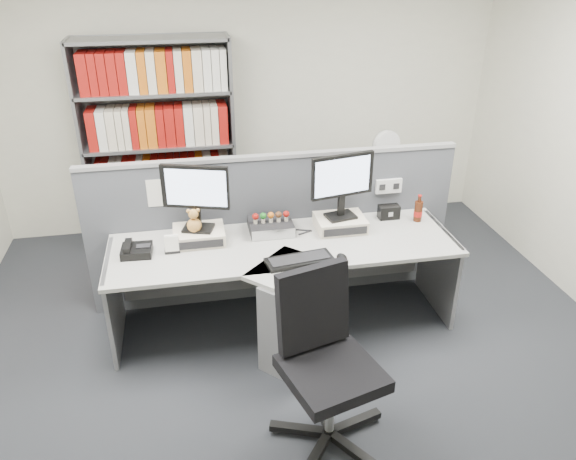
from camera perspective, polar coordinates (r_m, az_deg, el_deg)
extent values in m
plane|color=#2E3137|center=(3.95, 1.85, -16.32)|extent=(5.50, 5.50, 0.00)
cube|color=silver|center=(5.74, -4.05, 13.33)|extent=(5.00, 0.04, 2.70)
cube|color=#4E5159|center=(4.60, -1.41, 0.08)|extent=(3.00, 0.05, 1.25)
cube|color=#A6A6AB|center=(4.35, -1.50, 7.56)|extent=(3.00, 0.07, 0.03)
cube|color=white|center=(4.67, 10.22, 4.47)|extent=(0.22, 0.04, 0.12)
cube|color=white|center=(4.35, -13.20, 3.89)|extent=(0.16, 0.00, 0.22)
cube|color=white|center=(4.35, -7.94, 4.34)|extent=(0.16, 0.00, 0.22)
cube|color=white|center=(4.55, 7.35, 5.45)|extent=(0.16, 0.00, 0.22)
cube|color=#ADACA7|center=(4.19, -0.44, -1.57)|extent=(2.60, 0.80, 0.03)
cube|color=#ADACA7|center=(3.85, 0.65, -4.39)|extent=(0.74, 0.74, 0.03)
cube|color=gray|center=(3.95, 0.97, -9.74)|extent=(0.57, 0.57, 0.69)
cube|color=gray|center=(4.36, -17.35, -7.01)|extent=(0.03, 0.70, 0.72)
cube|color=gray|center=(4.73, 15.05, -3.78)|extent=(0.03, 0.70, 0.72)
cube|color=gray|center=(4.67, -1.22, -3.31)|extent=(2.50, 0.02, 0.45)
cube|color=beige|center=(4.24, -9.08, -0.52)|extent=(0.38, 0.30, 0.10)
cube|color=black|center=(4.11, -8.99, -1.48)|extent=(0.34, 0.01, 0.06)
cube|color=beige|center=(4.39, 5.36, 0.73)|extent=(0.38, 0.30, 0.10)
cube|color=black|center=(4.27, 5.90, -0.15)|extent=(0.34, 0.01, 0.06)
cube|color=black|center=(4.22, -9.14, 0.20)|extent=(0.26, 0.22, 0.02)
cube|color=black|center=(4.18, -9.23, 1.29)|extent=(0.06, 0.04, 0.18)
cube|color=black|center=(4.08, -9.48, 4.36)|extent=(0.48, 0.18, 0.33)
cube|color=#C6D8FF|center=(4.06, -9.39, 4.26)|extent=(0.43, 0.14, 0.28)
cube|color=black|center=(4.37, 5.39, 1.43)|extent=(0.25, 0.20, 0.02)
cube|color=black|center=(4.33, 5.44, 2.52)|extent=(0.06, 0.04, 0.18)
cube|color=black|center=(4.23, 5.59, 5.56)|extent=(0.50, 0.14, 0.33)
cube|color=#C6D8FF|center=(4.21, 5.61, 5.46)|extent=(0.45, 0.09, 0.28)
cube|color=black|center=(4.34, -1.79, 0.40)|extent=(0.33, 0.29, 0.09)
cube|color=silver|center=(4.21, -1.47, -0.48)|extent=(0.33, 0.01, 0.08)
cylinder|color=beige|center=(4.28, -3.34, 0.88)|extent=(0.03, 0.03, 0.03)
sphere|color=#A5140F|center=(4.26, -3.36, 1.39)|extent=(0.05, 0.05, 0.05)
cylinder|color=beige|center=(4.29, -2.55, 0.95)|extent=(0.03, 0.03, 0.03)
sphere|color=#19721E|center=(4.27, -2.56, 1.46)|extent=(0.05, 0.05, 0.05)
cylinder|color=beige|center=(4.29, -1.76, 1.02)|extent=(0.03, 0.03, 0.03)
sphere|color=orange|center=(4.28, -1.77, 1.53)|extent=(0.05, 0.05, 0.05)
cylinder|color=beige|center=(4.30, -0.97, 1.08)|extent=(0.03, 0.03, 0.03)
sphere|color=#593319|center=(4.28, -0.97, 1.59)|extent=(0.05, 0.05, 0.05)
cylinder|color=beige|center=(4.31, -0.18, 1.15)|extent=(0.03, 0.03, 0.03)
sphere|color=#A5140F|center=(4.29, -0.18, 1.66)|extent=(0.05, 0.05, 0.05)
cube|color=black|center=(3.94, 1.17, -3.10)|extent=(0.50, 0.24, 0.03)
cube|color=black|center=(3.93, 1.17, -2.90)|extent=(0.44, 0.18, 0.01)
ellipsoid|color=black|center=(3.97, 5.53, -2.85)|extent=(0.07, 0.12, 0.04)
cube|color=black|center=(4.17, -15.20, -2.06)|extent=(0.22, 0.21, 0.06)
cube|color=black|center=(4.15, -16.07, -1.55)|extent=(0.06, 0.18, 0.03)
cube|color=black|center=(4.14, -14.58, -1.60)|extent=(0.10, 0.06, 0.01)
cube|color=black|center=(4.15, -11.72, -2.06)|extent=(0.11, 0.07, 0.02)
cube|color=white|center=(4.10, -11.81, -1.41)|extent=(0.10, 0.04, 0.11)
cube|color=white|center=(4.14, -11.81, -1.12)|extent=(0.10, 0.04, 0.11)
sphere|color=#C68C42|center=(4.16, -9.55, 0.49)|extent=(0.11, 0.11, 0.11)
sphere|color=#C68C42|center=(4.12, -9.65, 1.63)|extent=(0.07, 0.07, 0.07)
sphere|color=#C68C42|center=(4.11, -10.16, 1.92)|extent=(0.03, 0.03, 0.03)
sphere|color=#C68C42|center=(4.11, -9.20, 2.00)|extent=(0.03, 0.03, 0.03)
cube|color=black|center=(4.62, 10.26, 1.84)|extent=(0.17, 0.09, 0.11)
cylinder|color=#3F190A|center=(4.61, 13.16, 1.88)|extent=(0.07, 0.07, 0.17)
cylinder|color=#A5140F|center=(4.62, 13.14, 1.67)|extent=(0.07, 0.07, 0.05)
cylinder|color=#3F190A|center=(4.57, 13.30, 3.10)|extent=(0.03, 0.03, 0.05)
cylinder|color=#A5140F|center=(4.55, 13.34, 3.43)|extent=(0.03, 0.03, 0.01)
cube|color=slate|center=(5.59, -20.04, 7.63)|extent=(0.03, 0.40, 2.00)
cube|color=slate|center=(5.53, -5.72, 8.95)|extent=(0.03, 0.40, 2.00)
cube|color=slate|center=(5.70, -12.91, 8.95)|extent=(1.40, 0.02, 2.00)
cube|color=slate|center=(5.90, -11.96, -0.68)|extent=(1.38, 0.40, 0.03)
cube|color=slate|center=(5.69, -12.44, 3.77)|extent=(1.38, 0.40, 0.03)
cube|color=slate|center=(5.51, -12.95, 8.54)|extent=(1.38, 0.40, 0.03)
cube|color=slate|center=(5.38, -13.51, 13.59)|extent=(1.38, 0.40, 0.03)
cube|color=slate|center=(5.30, -14.07, 18.41)|extent=(1.38, 0.40, 0.03)
cube|color=#A5140F|center=(5.79, -12.14, 0.89)|extent=(1.24, 0.28, 0.36)
cube|color=orange|center=(5.59, -12.64, 5.49)|extent=(1.24, 0.28, 0.36)
cube|color=beige|center=(5.43, -13.17, 10.39)|extent=(1.24, 0.28, 0.36)
cube|color=white|center=(5.31, -13.76, 15.55)|extent=(1.24, 0.28, 0.36)
cube|color=slate|center=(5.66, 9.42, 2.04)|extent=(0.45, 0.60, 0.70)
cube|color=black|center=(5.33, 10.61, 2.34)|extent=(0.40, 0.02, 0.28)
cube|color=black|center=(5.47, 10.33, -0.70)|extent=(0.40, 0.02, 0.28)
cylinder|color=white|center=(5.51, 9.70, 5.47)|extent=(0.17, 0.17, 0.03)
cylinder|color=white|center=(5.48, 9.78, 6.41)|extent=(0.03, 0.03, 0.17)
cylinder|color=white|center=(5.39, 10.03, 8.53)|extent=(0.28, 0.11, 0.28)
cylinder|color=silver|center=(5.42, 9.93, 8.63)|extent=(0.28, 0.10, 0.28)
cylinder|color=silver|center=(3.48, 4.34, -17.41)|extent=(0.06, 0.06, 0.45)
cube|color=black|center=(3.31, 4.49, -14.38)|extent=(0.64, 0.64, 0.08)
cube|color=black|center=(3.28, 2.57, -7.88)|extent=(0.46, 0.24, 0.52)
cube|color=black|center=(3.72, 7.02, -18.86)|extent=(0.34, 0.15, 0.04)
cylinder|color=black|center=(3.79, 8.79, -18.30)|extent=(0.06, 0.06, 0.03)
cube|color=black|center=(3.78, 3.51, -17.78)|extent=(0.07, 0.34, 0.04)
cylinder|color=black|center=(3.89, 3.08, -16.58)|extent=(0.06, 0.06, 0.03)
cube|color=black|center=(3.66, 0.88, -19.65)|extent=(0.33, 0.17, 0.04)
cylinder|color=black|center=(3.69, -1.31, -19.59)|extent=(0.06, 0.06, 0.03)
cube|color=black|center=(3.52, 2.80, -22.14)|extent=(0.25, 0.30, 0.04)
cube|color=black|center=(3.56, 6.81, -21.58)|extent=(0.23, 0.31, 0.04)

